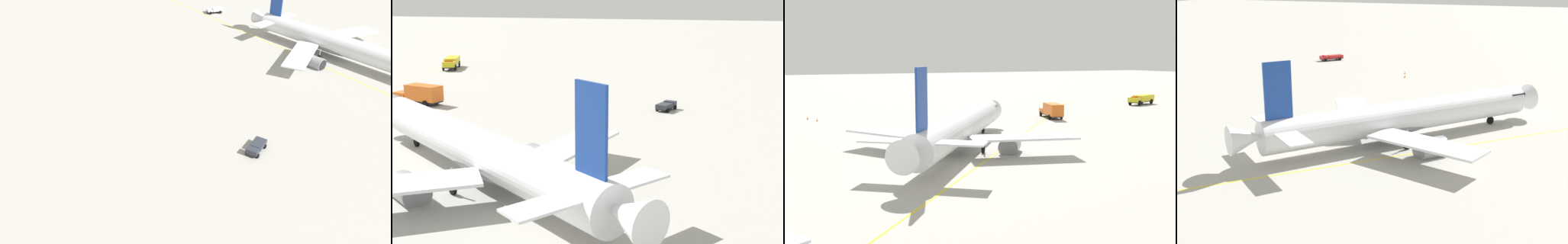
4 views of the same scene
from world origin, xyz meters
TOP-DOWN VIEW (x-y plane):
  - ground_plane at (0.00, 0.00)m, footprint 600.00×600.00m
  - airliner_main at (-5.00, 3.48)m, footprint 37.93×30.75m
  - catering_truck_truck at (19.57, -27.12)m, footprint 8.86×4.54m
  - baggage_truck_truck at (-18.72, -31.98)m, footprint 2.98×4.22m
  - fire_tender_truck at (34.37, -64.96)m, footprint 5.70×9.89m
  - taxiway_centreline at (-7.23, -1.49)m, footprint 118.93×106.46m

SIDE VIEW (x-z plane):
  - ground_plane at x=0.00m, z-range 0.00..0.00m
  - taxiway_centreline at x=-7.23m, z-range 0.00..0.01m
  - baggage_truck_truck at x=-18.72m, z-range 0.10..1.32m
  - fire_tender_truck at x=34.37m, z-range 0.28..2.78m
  - catering_truck_truck at x=19.57m, z-range 0.12..3.22m
  - airliner_main at x=-5.00m, z-range -3.08..8.92m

